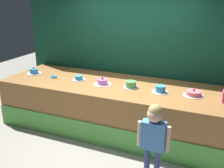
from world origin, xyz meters
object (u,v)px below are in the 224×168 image
at_px(cake_center_left, 102,82).
at_px(cake_far_right, 194,93).
at_px(donut, 54,77).
at_px(cake_left, 79,78).
at_px(cake_center_right, 131,85).
at_px(cake_right, 160,89).
at_px(child_figure, 154,133).
at_px(cake_far_left, 34,72).

xyz_separation_m(cake_center_left, cake_far_right, (1.60, 0.08, -0.00)).
bearing_deg(donut, cake_left, 6.97).
bearing_deg(cake_center_left, donut, 179.98).
distance_m(cake_left, cake_center_right, 1.07).
bearing_deg(cake_right, child_figure, -80.54).
height_order(cake_far_left, cake_left, cake_far_left).
bearing_deg(cake_center_left, cake_left, 172.99).
bearing_deg(cake_center_right, cake_right, -3.59).
bearing_deg(cake_left, cake_center_left, -7.01).
bearing_deg(cake_left, donut, -173.03).
bearing_deg(cake_center_right, child_figure, -57.92).
xyz_separation_m(cake_right, cake_far_right, (0.53, 0.06, -0.01)).
bearing_deg(cake_center_left, child_figure, -41.23).
distance_m(donut, cake_left, 0.54).
distance_m(child_figure, cake_left, 2.14).
bearing_deg(donut, cake_center_left, -0.02).
distance_m(child_figure, cake_right, 1.15).
relative_size(child_figure, cake_left, 4.39).
height_order(cake_center_left, cake_center_right, cake_center_left).
relative_size(cake_right, cake_far_right, 0.85).
xyz_separation_m(cake_far_left, cake_right, (2.67, -0.05, 0.01)).
xyz_separation_m(cake_left, cake_center_right, (1.07, -0.02, 0.02)).
height_order(cake_far_left, cake_right, cake_far_left).
bearing_deg(child_figure, cake_right, 99.46).
bearing_deg(cake_right, cake_far_left, 178.98).
relative_size(child_figure, donut, 9.14).
height_order(child_figure, cake_right, child_figure).
bearing_deg(donut, cake_right, 0.42).
height_order(cake_left, cake_center_right, cake_left).
relative_size(child_figure, cake_far_left, 3.76).
bearing_deg(cake_center_left, cake_center_right, 5.30).
relative_size(cake_center_right, cake_far_right, 0.84).
xyz_separation_m(cake_center_right, cake_far_right, (1.07, 0.03, -0.02)).
distance_m(child_figure, cake_far_right, 1.24).
distance_m(donut, cake_far_right, 2.67).
distance_m(cake_center_left, cake_far_right, 1.60).
height_order(donut, cake_far_right, cake_far_right).
xyz_separation_m(cake_far_left, cake_center_right, (2.13, -0.01, 0.01)).
bearing_deg(cake_left, cake_right, -1.77).
relative_size(cake_far_left, cake_far_right, 0.94).
distance_m(cake_center_left, cake_right, 1.07).
relative_size(cake_center_left, cake_center_right, 1.18).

